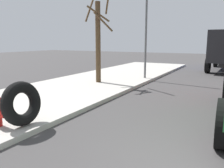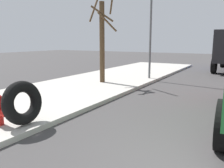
{
  "view_description": "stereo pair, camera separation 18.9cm",
  "coord_description": "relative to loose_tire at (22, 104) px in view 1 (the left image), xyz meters",
  "views": [
    {
      "loc": [
        -4.2,
        -0.32,
        2.31
      ],
      "look_at": [
        1.01,
        2.49,
        1.22
      ],
      "focal_mm": 37.98,
      "sensor_mm": 36.0,
      "label": 1
    },
    {
      "loc": [
        -4.11,
        -0.49,
        2.31
      ],
      "look_at": [
        1.01,
        2.49,
        1.22
      ],
      "focal_mm": 37.98,
      "sensor_mm": 36.0,
      "label": 2
    }
  ],
  "objects": [
    {
      "name": "loose_tire",
      "position": [
        0.0,
        0.0,
        0.0
      ],
      "size": [
        1.16,
        0.51,
        1.17
      ],
      "primitive_type": "torus",
      "rotation": [
        1.44,
        0.0,
        -0.06
      ],
      "color": "black",
      "rests_on": "sidewalk_curb"
    },
    {
      "name": "bare_tree",
      "position": [
        6.44,
        1.67,
        1.68
      ],
      "size": [
        1.57,
        1.29,
        4.72
      ],
      "color": "#4C3823",
      "rests_on": "sidewalk_curb"
    },
    {
      "name": "street_light_pole",
      "position": [
        8.94,
        0.04,
        2.25
      ],
      "size": [
        0.12,
        0.12,
        5.66
      ],
      "primitive_type": "cylinder",
      "color": "#595B5E",
      "rests_on": "sidewalk_curb"
    }
  ]
}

